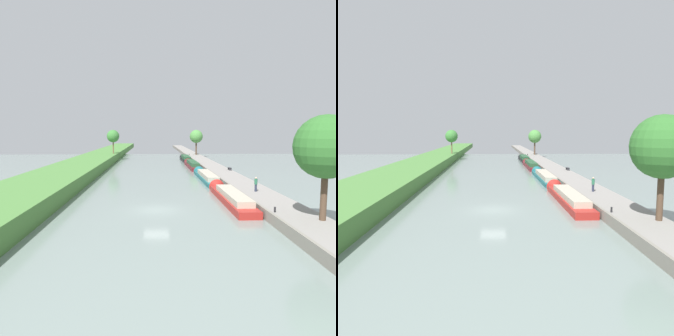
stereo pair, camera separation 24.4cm
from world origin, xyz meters
TOP-DOWN VIEW (x-y plane):
  - ground_plane at (0.00, 0.00)m, footprint 160.00×160.00m
  - left_grassy_bank at (-14.11, 0.00)m, footprint 8.84×260.00m
  - right_towpath at (11.68, 0.00)m, footprint 3.98×260.00m
  - stone_quay at (9.57, 0.00)m, footprint 0.25×260.00m
  - narrowboat_red at (8.19, 3.77)m, footprint 2.13×15.46m
  - narrowboat_teal at (8.23, 20.52)m, footprint 2.07×16.53m
  - narrowboat_maroon at (8.07, 38.12)m, footprint 1.90×16.19m
  - narrowboat_black at (8.24, 54.39)m, footprint 2.01×14.24m
  - tree_rightbank_near at (12.73, -7.59)m, footprint 4.85×4.85m
  - tree_rightbank_midnear at (12.35, 63.89)m, footprint 3.81×3.81m
  - tree_leftbank_downstream at (-10.80, 55.81)m, footprint 3.29×3.29m
  - person_walking at (11.37, 4.64)m, footprint 0.34×0.34m
  - mooring_bollard_near at (9.99, -4.94)m, footprint 0.16×0.16m
  - mooring_bollard_far at (9.99, 61.10)m, footprint 0.16×0.16m
  - park_bench at (13.22, 25.22)m, footprint 0.44×1.50m

SIDE VIEW (x-z plane):
  - ground_plane at x=0.00m, z-range 0.00..0.00m
  - right_towpath at x=11.68m, z-range 0.00..0.90m
  - stone_quay at x=9.57m, z-range 0.00..0.95m
  - narrowboat_teal at x=8.23m, z-range -0.48..1.49m
  - narrowboat_red at x=8.19m, z-range -0.47..1.56m
  - narrowboat_black at x=8.24m, z-range -0.46..1.63m
  - narrowboat_maroon at x=8.07m, z-range -0.40..1.61m
  - left_grassy_bank at x=-14.11m, z-range 0.00..1.86m
  - mooring_bollard_near at x=9.99m, z-range 0.90..1.35m
  - mooring_bollard_far at x=9.99m, z-range 0.90..1.35m
  - park_bench at x=13.22m, z-range 1.01..1.48m
  - person_walking at x=11.37m, z-range 0.94..2.60m
  - tree_rightbank_midnear at x=12.35m, z-range 2.57..9.82m
  - tree_leftbank_downstream at x=-10.80m, z-range 3.31..9.55m
  - tree_rightbank_near at x=12.73m, z-range 2.49..10.58m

